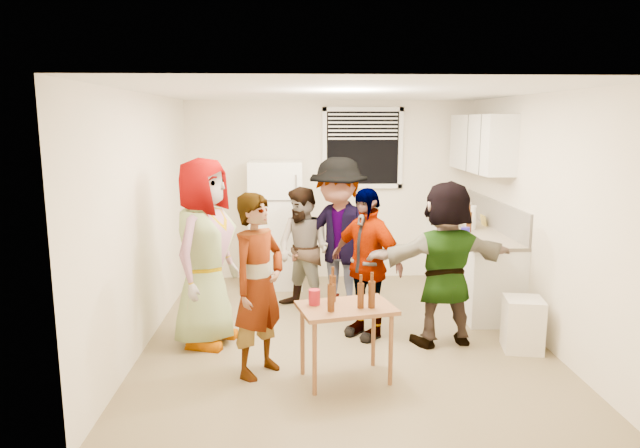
{
  "coord_description": "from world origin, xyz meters",
  "views": [
    {
      "loc": [
        -0.49,
        -5.72,
        2.23
      ],
      "look_at": [
        -0.23,
        0.2,
        1.15
      ],
      "focal_mm": 32.0,
      "sensor_mm": 36.0,
      "label": 1
    }
  ],
  "objects_px": {
    "guest_black": "(365,335)",
    "kettle": "(466,228)",
    "guest_back_right": "(338,314)",
    "guest_orange": "(442,342)",
    "refrigerator": "(276,224)",
    "trash_bin": "(523,326)",
    "guest_stripe": "(260,372)",
    "wine_bottle": "(454,216)",
    "serving_table": "(345,379)",
    "red_cup": "(314,305)",
    "guest_back_left": "(304,310)",
    "beer_bottle_table": "(361,308)",
    "guest_grey": "(208,342)",
    "blue_cup": "(465,239)",
    "beer_bottle_counter": "(468,232)"
  },
  "relations": [
    {
      "from": "refrigerator",
      "to": "beer_bottle_table",
      "type": "height_order",
      "value": "refrigerator"
    },
    {
      "from": "blue_cup",
      "to": "trash_bin",
      "type": "distance_m",
      "value": 1.28
    },
    {
      "from": "beer_bottle_table",
      "to": "guest_grey",
      "type": "bearing_deg",
      "value": 146.47
    },
    {
      "from": "refrigerator",
      "to": "beer_bottle_counter",
      "type": "xyz_separation_m",
      "value": [
        2.35,
        -0.93,
        0.05
      ]
    },
    {
      "from": "trash_bin",
      "to": "red_cup",
      "type": "relative_size",
      "value": 3.95
    },
    {
      "from": "guest_grey",
      "to": "guest_back_right",
      "type": "distance_m",
      "value": 1.61
    },
    {
      "from": "guest_grey",
      "to": "red_cup",
      "type": "bearing_deg",
      "value": -108.45
    },
    {
      "from": "guest_stripe",
      "to": "guest_black",
      "type": "bearing_deg",
      "value": -13.38
    },
    {
      "from": "kettle",
      "to": "beer_bottle_counter",
      "type": "distance_m",
      "value": 0.27
    },
    {
      "from": "blue_cup",
      "to": "red_cup",
      "type": "relative_size",
      "value": 1.0
    },
    {
      "from": "wine_bottle",
      "to": "guest_black",
      "type": "relative_size",
      "value": 0.19
    },
    {
      "from": "kettle",
      "to": "red_cup",
      "type": "xyz_separation_m",
      "value": [
        -1.98,
        -2.24,
        -0.23
      ]
    },
    {
      "from": "guest_black",
      "to": "guest_orange",
      "type": "xyz_separation_m",
      "value": [
        0.76,
        -0.23,
        0.0
      ]
    },
    {
      "from": "guest_stripe",
      "to": "guest_back_left",
      "type": "bearing_deg",
      "value": 23.56
    },
    {
      "from": "blue_cup",
      "to": "refrigerator",
      "type": "bearing_deg",
      "value": 148.82
    },
    {
      "from": "guest_back_right",
      "to": "serving_table",
      "type": "bearing_deg",
      "value": -61.08
    },
    {
      "from": "refrigerator",
      "to": "beer_bottle_table",
      "type": "xyz_separation_m",
      "value": [
        0.8,
        -3.01,
        -0.18
      ]
    },
    {
      "from": "serving_table",
      "to": "guest_orange",
      "type": "xyz_separation_m",
      "value": [
        1.06,
        0.79,
        0.0
      ]
    },
    {
      "from": "wine_bottle",
      "to": "red_cup",
      "type": "bearing_deg",
      "value": -123.45
    },
    {
      "from": "guest_grey",
      "to": "guest_stripe",
      "type": "distance_m",
      "value": 0.94
    },
    {
      "from": "kettle",
      "to": "guest_black",
      "type": "bearing_deg",
      "value": -125.55
    },
    {
      "from": "kettle",
      "to": "guest_orange",
      "type": "relative_size",
      "value": 0.15
    },
    {
      "from": "kettle",
      "to": "guest_back_right",
      "type": "relative_size",
      "value": 0.14
    },
    {
      "from": "refrigerator",
      "to": "red_cup",
      "type": "bearing_deg",
      "value": -81.88
    },
    {
      "from": "red_cup",
      "to": "trash_bin",
      "type": "bearing_deg",
      "value": 14.31
    },
    {
      "from": "serving_table",
      "to": "guest_back_left",
      "type": "relative_size",
      "value": 0.54
    },
    {
      "from": "guest_back_left",
      "to": "trash_bin",
      "type": "bearing_deg",
      "value": 8.47
    },
    {
      "from": "kettle",
      "to": "guest_stripe",
      "type": "bearing_deg",
      "value": -126.62
    },
    {
      "from": "beer_bottle_table",
      "to": "guest_back_right",
      "type": "xyz_separation_m",
      "value": [
        -0.05,
        1.75,
        -0.67
      ]
    },
    {
      "from": "red_cup",
      "to": "guest_orange",
      "type": "bearing_deg",
      "value": 29.21
    },
    {
      "from": "kettle",
      "to": "serving_table",
      "type": "height_order",
      "value": "kettle"
    },
    {
      "from": "trash_bin",
      "to": "guest_stripe",
      "type": "height_order",
      "value": "trash_bin"
    },
    {
      "from": "guest_back_right",
      "to": "guest_orange",
      "type": "distance_m",
      "value": 1.35
    },
    {
      "from": "refrigerator",
      "to": "guest_orange",
      "type": "relative_size",
      "value": 1.02
    },
    {
      "from": "red_cup",
      "to": "guest_black",
      "type": "height_order",
      "value": "red_cup"
    },
    {
      "from": "guest_grey",
      "to": "guest_stripe",
      "type": "xyz_separation_m",
      "value": [
        0.58,
        -0.74,
        0.0
      ]
    },
    {
      "from": "blue_cup",
      "to": "guest_black",
      "type": "height_order",
      "value": "blue_cup"
    },
    {
      "from": "guest_grey",
      "to": "guest_orange",
      "type": "xyz_separation_m",
      "value": [
        2.39,
        -0.11,
        0.0
      ]
    },
    {
      "from": "beer_bottle_table",
      "to": "guest_black",
      "type": "distance_m",
      "value": 1.28
    },
    {
      "from": "serving_table",
      "to": "guest_orange",
      "type": "relative_size",
      "value": 0.48
    },
    {
      "from": "beer_bottle_counter",
      "to": "red_cup",
      "type": "bearing_deg",
      "value": -134.38
    },
    {
      "from": "kettle",
      "to": "guest_orange",
      "type": "height_order",
      "value": "kettle"
    },
    {
      "from": "guest_stripe",
      "to": "beer_bottle_table",
      "type": "bearing_deg",
      "value": -66.89
    },
    {
      "from": "wine_bottle",
      "to": "guest_back_right",
      "type": "height_order",
      "value": "wine_bottle"
    },
    {
      "from": "kettle",
      "to": "guest_black",
      "type": "distance_m",
      "value": 2.11
    },
    {
      "from": "guest_black",
      "to": "kettle",
      "type": "bearing_deg",
      "value": 90.0
    },
    {
      "from": "wine_bottle",
      "to": "guest_black",
      "type": "distance_m",
      "value": 2.81
    },
    {
      "from": "refrigerator",
      "to": "trash_bin",
      "type": "relative_size",
      "value": 3.24
    },
    {
      "from": "red_cup",
      "to": "guest_back_right",
      "type": "bearing_deg",
      "value": 78.56
    },
    {
      "from": "refrigerator",
      "to": "beer_bottle_table",
      "type": "distance_m",
      "value": 3.12
    }
  ]
}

